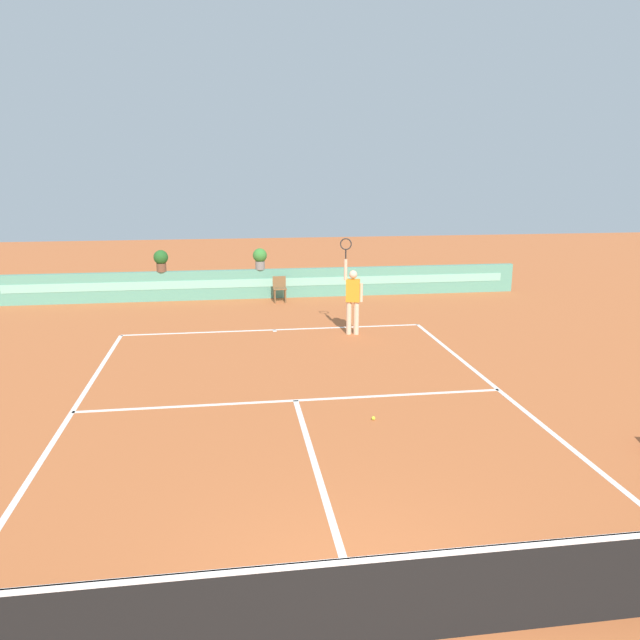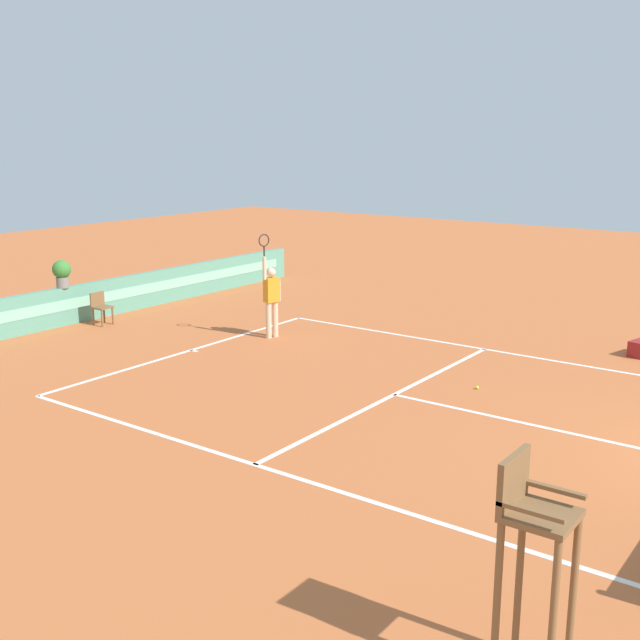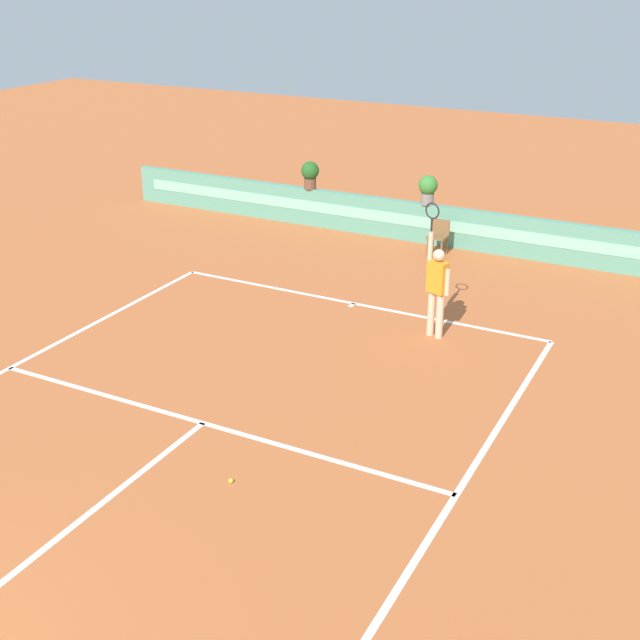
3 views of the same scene
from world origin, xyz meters
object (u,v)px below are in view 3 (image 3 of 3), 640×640
at_px(ball_kid_chair, 439,236).
at_px(potted_plant_centre, 428,188).
at_px(tennis_ball_near_baseline, 231,481).
at_px(tennis_player, 437,285).
at_px(potted_plant_left, 310,173).

distance_m(ball_kid_chair, potted_plant_centre, 1.33).
bearing_deg(tennis_ball_near_baseline, tennis_player, 82.39).
xyz_separation_m(ball_kid_chair, potted_plant_centre, (-0.60, 0.73, 0.93)).
distance_m(tennis_ball_near_baseline, potted_plant_left, 12.17).
bearing_deg(potted_plant_left, tennis_player, -43.84).
relative_size(tennis_player, potted_plant_left, 3.57).
xyz_separation_m(tennis_player, potted_plant_left, (-5.48, 5.26, 0.36)).
distance_m(tennis_player, tennis_ball_near_baseline, 6.02).
height_order(tennis_player, potted_plant_centre, tennis_player).
bearing_deg(potted_plant_centre, ball_kid_chair, -50.73).
xyz_separation_m(ball_kid_chair, tennis_ball_near_baseline, (0.80, -10.41, -0.44)).
xyz_separation_m(ball_kid_chair, potted_plant_left, (-3.90, 0.73, 0.93)).
bearing_deg(tennis_ball_near_baseline, ball_kid_chair, 94.37).
xyz_separation_m(ball_kid_chair, tennis_player, (1.58, -4.53, 0.57)).
bearing_deg(potted_plant_centre, potted_plant_left, 180.00).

